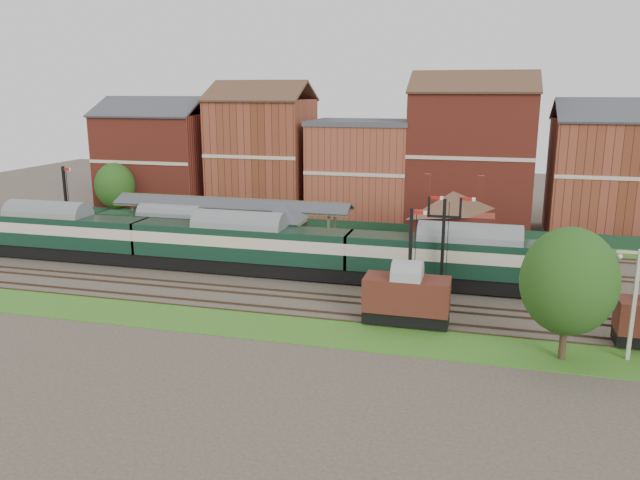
% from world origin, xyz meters
% --- Properties ---
extents(ground, '(160.00, 160.00, 0.00)m').
position_xyz_m(ground, '(0.00, 0.00, 0.00)').
color(ground, '#473D33').
rests_on(ground, ground).
extents(grass_back, '(90.00, 4.50, 0.06)m').
position_xyz_m(grass_back, '(0.00, 16.00, 0.03)').
color(grass_back, '#2D6619').
rests_on(grass_back, ground).
extents(grass_front, '(90.00, 5.00, 0.06)m').
position_xyz_m(grass_front, '(0.00, -12.00, 0.03)').
color(grass_front, '#2D6619').
rests_on(grass_front, ground).
extents(fence, '(90.00, 0.12, 1.50)m').
position_xyz_m(fence, '(0.00, 18.00, 0.75)').
color(fence, '#193823').
rests_on(fence, ground).
extents(platform, '(55.00, 3.40, 1.00)m').
position_xyz_m(platform, '(-5.00, 9.75, 0.50)').
color(platform, '#2D2D2D').
rests_on(platform, ground).
extents(signal_box, '(5.40, 5.40, 6.00)m').
position_xyz_m(signal_box, '(-3.00, 3.25, 3.19)').
color(signal_box, '#58684A').
rests_on(signal_box, ground).
extents(brick_hut, '(3.20, 2.64, 2.94)m').
position_xyz_m(brick_hut, '(5.00, 3.25, 1.20)').
color(brick_hut, brown).
rests_on(brick_hut, ground).
extents(station_building, '(8.10, 8.10, 5.90)m').
position_xyz_m(station_building, '(12.00, 9.75, 3.96)').
color(station_building, maroon).
rests_on(station_building, platform).
extents(canopy, '(26.00, 3.89, 4.08)m').
position_xyz_m(canopy, '(-11.00, 9.75, 4.58)').
color(canopy, '#4A5233').
rests_on(canopy, platform).
extents(semaphore_bracket, '(3.60, 0.25, 8.18)m').
position_xyz_m(semaphore_bracket, '(12.04, -2.50, 4.63)').
color(semaphore_bracket, black).
rests_on(semaphore_bracket, ground).
extents(semaphore_platform_end, '(1.23, 0.25, 8.00)m').
position_xyz_m(semaphore_platform_end, '(-29.98, 8.00, 4.16)').
color(semaphore_platform_end, black).
rests_on(semaphore_platform_end, ground).
extents(semaphore_siding, '(1.23, 0.25, 8.00)m').
position_xyz_m(semaphore_siding, '(10.02, -7.00, 4.16)').
color(semaphore_siding, black).
rests_on(semaphore_siding, ground).
extents(yard_lamp, '(2.60, 0.22, 7.00)m').
position_xyz_m(yard_lamp, '(24.00, -11.50, 3.99)').
color(yard_lamp, beige).
rests_on(yard_lamp, ground).
extents(town_backdrop, '(69.00, 10.00, 16.00)m').
position_xyz_m(town_backdrop, '(-0.18, 25.00, 7.00)').
color(town_backdrop, maroon).
rests_on(town_backdrop, ground).
extents(dmu_train, '(60.02, 3.15, 4.61)m').
position_xyz_m(dmu_train, '(-6.06, 0.00, 2.68)').
color(dmu_train, black).
rests_on(dmu_train, ground).
extents(platform_railcar, '(16.33, 2.58, 3.76)m').
position_xyz_m(platform_railcar, '(-16.36, 6.50, 2.22)').
color(platform_railcar, black).
rests_on(platform_railcar, ground).
extents(goods_van_a, '(5.95, 2.58, 3.61)m').
position_xyz_m(goods_van_a, '(10.07, -9.00, 2.05)').
color(goods_van_a, black).
rests_on(goods_van_a, ground).
extents(tree_far, '(5.70, 5.70, 8.32)m').
position_xyz_m(tree_far, '(20.09, -12.48, 5.03)').
color(tree_far, '#382619').
rests_on(tree_far, ground).
extents(tree_back, '(4.99, 4.99, 7.29)m').
position_xyz_m(tree_back, '(-30.19, 17.90, 4.41)').
color(tree_back, '#382619').
rests_on(tree_back, ground).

